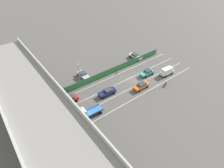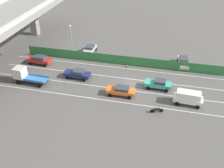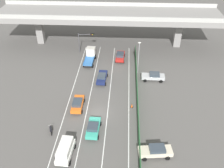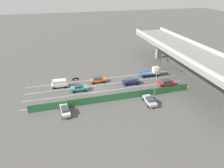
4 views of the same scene
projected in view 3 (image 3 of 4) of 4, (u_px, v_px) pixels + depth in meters
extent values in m
plane|color=#565451|center=(97.00, 113.00, 42.50)|extent=(300.00, 300.00, 0.00)
cube|color=silver|center=(69.00, 100.00, 45.52)|extent=(0.14, 42.75, 0.01)
cube|color=silver|center=(89.00, 101.00, 45.36)|extent=(0.14, 42.75, 0.01)
cube|color=silver|center=(109.00, 101.00, 45.19)|extent=(0.14, 42.75, 0.01)
cube|color=silver|center=(129.00, 102.00, 45.02)|extent=(0.14, 42.75, 0.01)
cube|color=gray|center=(108.00, 15.00, 60.23)|extent=(53.49, 10.77, 1.24)
cube|color=#B2B2AD|center=(106.00, 18.00, 55.37)|extent=(53.49, 0.30, 0.90)
cube|color=#B2B2AD|center=(109.00, 4.00, 63.88)|extent=(53.49, 0.30, 0.90)
cube|color=gray|center=(40.00, 30.00, 63.35)|extent=(1.64, 1.64, 6.93)
cube|color=gray|center=(178.00, 33.00, 61.74)|extent=(1.64, 1.64, 6.93)
cube|color=#2D753D|center=(137.00, 98.00, 44.43)|extent=(0.06, 38.75, 1.86)
cylinder|color=#4C514C|center=(139.00, 124.00, 39.11)|extent=(0.10, 0.10, 1.86)
cylinder|color=#4C514C|center=(137.00, 78.00, 49.74)|extent=(0.10, 0.10, 1.86)
cylinder|color=#4C514C|center=(135.00, 48.00, 60.37)|extent=(0.10, 0.10, 1.86)
cube|color=navy|center=(102.00, 77.00, 50.16)|extent=(1.89, 4.73, 0.63)
cube|color=#333D47|center=(102.00, 76.00, 49.58)|extent=(1.58, 1.94, 0.49)
cylinder|color=black|center=(99.00, 75.00, 51.80)|extent=(0.24, 0.65, 0.64)
cylinder|color=black|center=(107.00, 75.00, 51.67)|extent=(0.24, 0.65, 0.64)
cylinder|color=black|center=(97.00, 84.00, 49.20)|extent=(0.24, 0.65, 0.64)
cylinder|color=black|center=(105.00, 84.00, 49.06)|extent=(0.24, 0.65, 0.64)
cube|color=silver|center=(65.00, 152.00, 34.71)|extent=(2.07, 4.45, 0.68)
cube|color=silver|center=(65.00, 148.00, 34.24)|extent=(1.81, 3.66, 0.97)
cylinder|color=black|center=(62.00, 145.00, 36.29)|extent=(0.26, 0.65, 0.64)
cylinder|color=black|center=(75.00, 146.00, 36.12)|extent=(0.26, 0.65, 0.64)
cylinder|color=black|center=(56.00, 162.00, 33.87)|extent=(0.26, 0.65, 0.64)
cylinder|color=black|center=(70.00, 163.00, 33.69)|extent=(0.26, 0.65, 0.64)
cube|color=teal|center=(93.00, 128.00, 38.52)|extent=(1.92, 4.39, 0.63)
cube|color=#333D47|center=(93.00, 127.00, 37.93)|extent=(1.62, 1.82, 0.51)
cylinder|color=black|center=(89.00, 123.00, 40.07)|extent=(0.24, 0.65, 0.64)
cylinder|color=black|center=(101.00, 124.00, 39.94)|extent=(0.24, 0.65, 0.64)
cylinder|color=black|center=(86.00, 137.00, 37.64)|extent=(0.24, 0.65, 0.64)
cylinder|color=black|center=(98.00, 138.00, 37.51)|extent=(0.24, 0.65, 0.64)
cube|color=orange|center=(78.00, 104.00, 43.31)|extent=(1.79, 4.54, 0.59)
cube|color=#333D47|center=(77.00, 102.00, 42.83)|extent=(1.55, 2.23, 0.47)
cylinder|color=black|center=(74.00, 100.00, 44.86)|extent=(0.23, 0.64, 0.64)
cylinder|color=black|center=(84.00, 101.00, 44.80)|extent=(0.23, 0.64, 0.64)
cylinder|color=black|center=(71.00, 112.00, 42.33)|extent=(0.23, 0.64, 0.64)
cylinder|color=black|center=(82.00, 112.00, 42.27)|extent=(0.23, 0.64, 0.64)
cube|color=red|center=(120.00, 56.00, 57.36)|extent=(2.00, 4.59, 0.63)
cube|color=#333D47|center=(120.00, 54.00, 56.89)|extent=(1.69, 2.31, 0.56)
cylinder|color=black|center=(117.00, 55.00, 58.97)|extent=(0.25, 0.65, 0.64)
cylinder|color=black|center=(125.00, 55.00, 58.82)|extent=(0.25, 0.65, 0.64)
cylinder|color=black|center=(116.00, 61.00, 56.45)|extent=(0.25, 0.65, 0.64)
cylinder|color=black|center=(124.00, 62.00, 56.30)|extent=(0.25, 0.65, 0.64)
cube|color=black|center=(90.00, 60.00, 56.19)|extent=(1.78, 5.89, 0.25)
cube|color=beige|center=(91.00, 51.00, 57.28)|extent=(1.99, 1.83, 1.83)
cube|color=#3875BC|center=(89.00, 61.00, 55.31)|extent=(2.08, 4.01, 0.10)
cube|color=#3875BC|center=(85.00, 60.00, 55.29)|extent=(0.24, 3.93, 0.36)
cube|color=#3875BC|center=(93.00, 61.00, 55.14)|extent=(0.24, 3.93, 0.36)
cylinder|color=black|center=(87.00, 57.00, 58.08)|extent=(0.29, 0.81, 0.80)
cylinder|color=black|center=(95.00, 57.00, 57.92)|extent=(0.29, 0.81, 0.80)
cylinder|color=black|center=(84.00, 65.00, 54.83)|extent=(0.29, 0.81, 0.80)
cylinder|color=black|center=(93.00, 66.00, 54.67)|extent=(0.29, 0.81, 0.80)
cylinder|color=black|center=(51.00, 127.00, 39.30)|extent=(0.29, 0.60, 0.60)
cylinder|color=black|center=(51.00, 134.00, 38.23)|extent=(0.29, 0.60, 0.60)
cube|color=black|center=(51.00, 129.00, 38.61)|extent=(0.56, 0.96, 0.36)
cylinder|color=#B2B2B2|center=(50.00, 125.00, 38.86)|extent=(0.58, 0.22, 0.03)
cube|color=beige|center=(155.00, 151.00, 34.78)|extent=(4.82, 2.24, 0.64)
cube|color=#333D47|center=(157.00, 148.00, 34.47)|extent=(2.32, 1.75, 0.50)
cylinder|color=black|center=(145.00, 159.00, 34.27)|extent=(0.66, 0.29, 0.64)
cylinder|color=black|center=(143.00, 149.00, 35.68)|extent=(0.66, 0.29, 0.64)
cylinder|color=black|center=(168.00, 158.00, 34.42)|extent=(0.66, 0.29, 0.64)
cylinder|color=black|center=(165.00, 148.00, 35.83)|extent=(0.66, 0.29, 0.64)
cube|color=#B2B5B7|center=(153.00, 77.00, 50.44)|extent=(4.63, 1.94, 0.61)
cube|color=#333D47|center=(155.00, 74.00, 50.12)|extent=(1.98, 1.65, 0.49)
cylinder|color=black|center=(145.00, 81.00, 50.07)|extent=(0.65, 0.24, 0.64)
cylinder|color=black|center=(145.00, 76.00, 51.56)|extent=(0.65, 0.24, 0.64)
cylinder|color=black|center=(161.00, 81.00, 49.85)|extent=(0.65, 0.24, 0.64)
cylinder|color=black|center=(160.00, 76.00, 51.35)|extent=(0.65, 0.24, 0.64)
cylinder|color=#47474C|center=(79.00, 43.00, 59.43)|extent=(0.18, 0.18, 4.84)
cylinder|color=#47474C|center=(86.00, 34.00, 58.30)|extent=(3.57, 0.51, 0.12)
cube|color=black|center=(92.00, 34.00, 58.36)|extent=(0.98, 0.38, 0.32)
sphere|color=#390706|center=(91.00, 35.00, 58.22)|extent=(0.20, 0.20, 0.20)
sphere|color=#EFA319|center=(92.00, 35.00, 58.23)|extent=(0.20, 0.20, 0.20)
sphere|color=black|center=(94.00, 35.00, 58.24)|extent=(0.20, 0.20, 0.20)
cylinder|color=gray|center=(138.00, 59.00, 51.34)|extent=(0.16, 0.16, 6.63)
ellipsoid|color=silver|center=(140.00, 43.00, 49.36)|extent=(0.60, 0.36, 0.28)
cone|color=orange|center=(132.00, 105.00, 43.65)|extent=(0.36, 0.36, 0.71)
cube|color=black|center=(132.00, 107.00, 43.84)|extent=(0.47, 0.47, 0.03)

